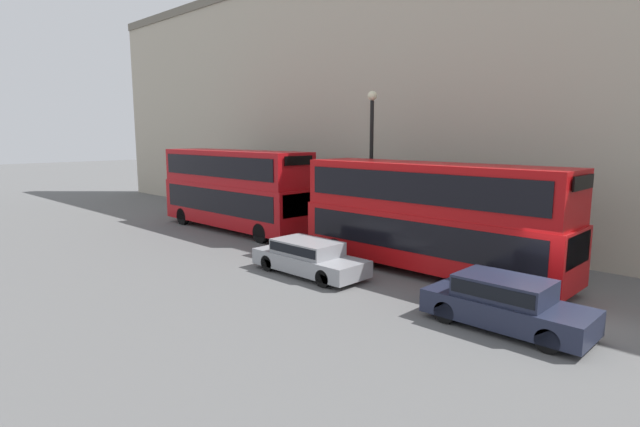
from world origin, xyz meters
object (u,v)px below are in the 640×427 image
bus_leading (430,213)px  bus_second_in_queue (234,187)px  car_hatchback (309,256)px  car_dark_sedan (505,302)px

bus_leading → bus_second_in_queue: size_ratio=1.02×
bus_leading → bus_second_in_queue: (0.00, 12.60, 0.11)m
car_hatchback → car_dark_sedan: bearing=-90.0°
bus_leading → car_dark_sedan: size_ratio=2.41×
bus_leading → car_dark_sedan: bearing=-126.4°
bus_second_in_queue → car_hatchback: 10.16m
bus_leading → bus_second_in_queue: bus_second_in_queue is taller
bus_second_in_queue → car_hatchback: bearing=-109.9°
car_dark_sedan → car_hatchback: (-0.00, 7.80, -0.06)m
bus_second_in_queue → bus_leading: bearing=-90.0°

